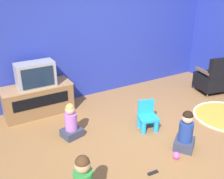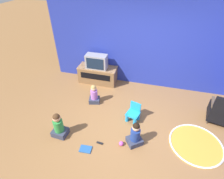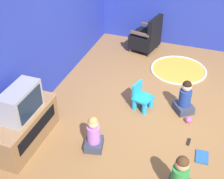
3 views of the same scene
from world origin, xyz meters
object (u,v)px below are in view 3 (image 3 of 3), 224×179
yellow_kid_chair (142,99)px  child_watching_right (94,135)px  television (21,102)px  book (202,157)px  toy_ball (189,120)px  child_watching_center (180,178)px  child_watching_left (185,98)px  tv_cabinet (24,127)px  remote_control (189,142)px  black_armchair (147,37)px

yellow_kid_chair → child_watching_right: 1.27m
television → yellow_kid_chair: television is taller
child_watching_right → book: size_ratio=2.19×
child_watching_right → book: 1.64m
yellow_kid_chair → toy_ball: (-0.13, -0.86, -0.14)m
child_watching_center → child_watching_right: size_ratio=1.11×
child_watching_left → toy_ball: size_ratio=6.05×
tv_cabinet → remote_control: size_ratio=8.23×
yellow_kid_chair → book: yellow_kid_chair is taller
tv_cabinet → toy_ball: size_ratio=12.08×
black_armchair → toy_ball: size_ratio=8.16×
tv_cabinet → child_watching_left: size_ratio=2.00×
television → child_watching_right: bearing=-76.6°
child_watching_left → toy_ball: child_watching_left is taller
toy_ball → child_watching_left: bearing=25.9°
remote_control → toy_ball: bearing=-166.8°
child_watching_right → remote_control: 1.50m
child_watching_left → child_watching_right: size_ratio=1.06×
black_armchair → remote_control: black_armchair is taller
child_watching_center → child_watching_right: (0.39, 1.34, -0.03)m
remote_control → tv_cabinet: bearing=-66.9°
child_watching_right → toy_ball: size_ratio=5.70×
tv_cabinet → child_watching_right: size_ratio=2.12×
child_watching_left → child_watching_center: bearing=150.0°
tv_cabinet → black_armchair: (3.58, -0.98, 0.04)m
yellow_kid_chair → child_watching_right: bearing=177.7°
remote_control → yellow_kid_chair: bearing=-119.0°
television → remote_control: size_ratio=4.38×
black_armchair → child_watching_center: (-3.73, -1.40, -0.05)m
child_watching_right → toy_ball: bearing=-63.1°
television → remote_control: (0.84, -2.35, -0.78)m
tv_cabinet → black_armchair: size_ratio=1.48×
television → child_watching_right: 1.15m
tv_cabinet → book: (0.58, -2.63, -0.28)m
child_watching_left → book: bearing=167.2°
yellow_kid_chair → child_watching_left: (0.15, -0.72, 0.08)m
black_armchair → child_watching_right: (-3.35, -0.06, -0.08)m
child_watching_left → child_watching_center: 1.75m
remote_control → child_watching_left: bearing=-160.4°
toy_ball → tv_cabinet: bearing=119.6°
child_watching_center → remote_control: size_ratio=4.31×
television → toy_ball: (1.32, -2.27, -0.73)m
child_watching_center → remote_control: 1.02m
toy_ball → remote_control: bearing=-170.7°
black_armchair → remote_control: 3.10m
child_watching_right → tv_cabinet: bearing=89.5°
yellow_kid_chair → child_watching_center: 1.84m
yellow_kid_chair → toy_ball: 0.88m
television → book: (0.58, -2.58, -0.77)m
yellow_kid_chair → remote_control: 1.13m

